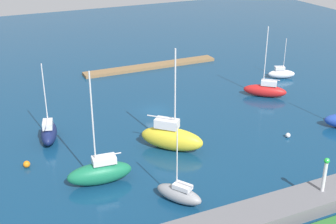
{
  "coord_description": "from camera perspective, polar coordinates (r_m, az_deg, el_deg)",
  "views": [
    {
      "loc": [
        24.21,
        56.98,
        26.91
      ],
      "look_at": [
        0.0,
        4.33,
        1.5
      ],
      "focal_mm": 48.66,
      "sensor_mm": 36.0,
      "label": 1
    }
  ],
  "objects": [
    {
      "name": "water",
      "position": [
        67.51,
        -1.54,
        0.18
      ],
      "size": [
        160.0,
        160.0,
        0.0
      ],
      "primitive_type": "plane",
      "color": "navy",
      "rests_on": "ground"
    },
    {
      "name": "pier_dock",
      "position": [
        86.65,
        -2.13,
        5.75
      ],
      "size": [
        26.01,
        2.68,
        0.53
      ],
      "primitive_type": "cube",
      "color": "olive",
      "rests_on": "ground"
    },
    {
      "name": "breakwater",
      "position": [
        45.66,
        13.05,
        -12.04
      ],
      "size": [
        55.0,
        3.87,
        1.43
      ],
      "primitive_type": "cube",
      "color": "slate",
      "rests_on": "ground"
    },
    {
      "name": "harbor_beacon",
      "position": [
        47.56,
        19.07,
        -7.15
      ],
      "size": [
        0.56,
        0.56,
        3.73
      ],
      "color": "silver",
      "rests_on": "breakwater"
    },
    {
      "name": "sailboat_red_far_south",
      "position": [
        73.94,
        12.08,
        2.74
      ],
      "size": [
        6.37,
        5.84,
        11.32
      ],
      "rotation": [
        0.0,
        0.0,
        5.57
      ],
      "color": "red",
      "rests_on": "water"
    },
    {
      "name": "sailboat_gray_inner_mooring",
      "position": [
        46.68,
        1.4,
        -10.18
      ],
      "size": [
        4.3,
        5.32,
        8.5
      ],
      "rotation": [
        0.0,
        0.0,
        5.28
      ],
      "color": "gray",
      "rests_on": "water"
    },
    {
      "name": "sailboat_green_center_basin",
      "position": [
        49.87,
        -8.52,
        -7.46
      ],
      "size": [
        7.21,
        3.03,
        12.82
      ],
      "rotation": [
        0.0,
        0.0,
        6.19
      ],
      "color": "#19724C",
      "rests_on": "water"
    },
    {
      "name": "sailboat_white_far_north",
      "position": [
        83.13,
        14.01,
        4.7
      ],
      "size": [
        4.9,
        3.25,
        7.21
      ],
      "rotation": [
        0.0,
        0.0,
        2.73
      ],
      "color": "white",
      "rests_on": "water"
    },
    {
      "name": "sailboat_yellow_near_pier",
      "position": [
        55.93,
        0.43,
        -3.19
      ],
      "size": [
        7.41,
        7.35,
        12.93
      ],
      "rotation": [
        0.0,
        0.0,
        2.36
      ],
      "color": "yellow",
      "rests_on": "water"
    },
    {
      "name": "sailboat_navy_along_channel",
      "position": [
        60.23,
        -14.7,
        -2.44
      ],
      "size": [
        3.38,
        6.26,
        10.23
      ],
      "rotation": [
        0.0,
        0.0,
        4.47
      ],
      "color": "#141E4C",
      "rests_on": "water"
    },
    {
      "name": "mooring_buoy_orange",
      "position": [
        55.12,
        -17.29,
        -6.26
      ],
      "size": [
        0.8,
        0.8,
        0.8
      ],
      "primitive_type": "sphere",
      "color": "orange",
      "rests_on": "water"
    },
    {
      "name": "mooring_buoy_white",
      "position": [
        61.41,
        14.8,
        -2.83
      ],
      "size": [
        0.64,
        0.64,
        0.64
      ],
      "primitive_type": "sphere",
      "color": "white",
      "rests_on": "water"
    }
  ]
}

